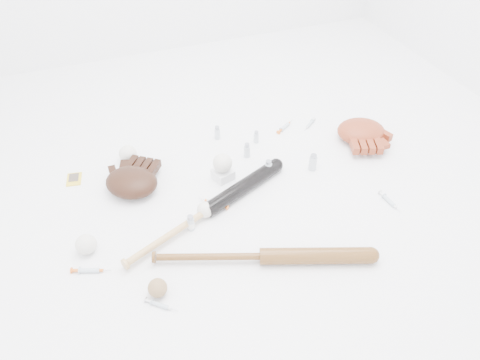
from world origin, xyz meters
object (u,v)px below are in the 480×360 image
object	(u,v)px
bat_dark	(209,209)
glove_dark	(132,182)
bat_wood	(262,256)
pedestal	(223,174)

from	to	relation	value
bat_dark	glove_dark	size ratio (longest dim) A/B	3.18
bat_wood	glove_dark	distance (m)	0.67
bat_wood	glove_dark	xyz separation A→B (m)	(-0.37, 0.56, 0.02)
glove_dark	pedestal	xyz separation A→B (m)	(0.39, -0.06, -0.03)
bat_dark	bat_wood	distance (m)	0.32
bat_dark	pedestal	distance (m)	0.24
bat_wood	glove_dark	bearing A→B (deg)	143.71
bat_dark	glove_dark	world-z (taller)	glove_dark
pedestal	bat_wood	bearing A→B (deg)	-92.48
bat_dark	glove_dark	bearing A→B (deg)	112.01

